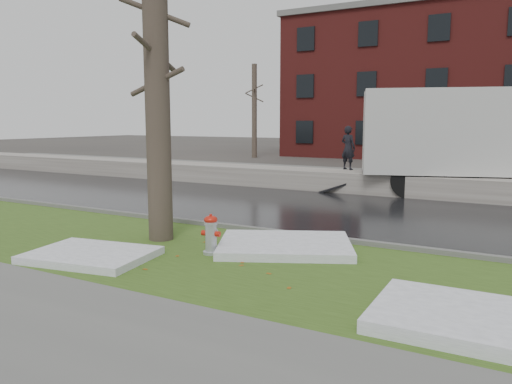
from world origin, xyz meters
The scene contains 17 objects.
ground centered at (0.00, 0.00, 0.00)m, with size 120.00×120.00×0.00m, color #47423D.
verge centered at (0.00, -1.25, 0.02)m, with size 60.00×4.50×0.04m, color #324D19.
sidewalk centered at (0.00, -5.00, 0.03)m, with size 60.00×3.00×0.05m, color slate.
road centered at (0.00, 4.50, 0.01)m, with size 60.00×7.00×0.03m, color black.
parking_lot centered at (0.00, 13.00, 0.01)m, with size 60.00×9.00×0.03m, color slate.
curb centered at (0.00, 1.00, 0.07)m, with size 60.00×0.15×0.14m, color slate.
snowbank centered at (0.00, 8.70, 0.38)m, with size 60.00×1.60×0.75m, color #ADA89E.
brick_building centered at (2.00, 30.00, 5.00)m, with size 26.00×12.00×10.00m, color maroon.
bg_tree_left centered at (-12.00, 22.00, 3.33)m, with size 1.40×1.62×6.50m.
bg_tree_center centered at (-6.00, 26.00, 3.33)m, with size 1.40×1.62×6.50m.
fire_hydrant centered at (0.01, -1.13, 0.46)m, with size 0.39×0.34×0.79m.
tree centered at (-1.63, -0.65, 3.32)m, with size 1.36×1.61×6.52m.
box_truck centered at (3.78, 9.93, 1.94)m, with size 10.97×5.30×3.66m.
worker centered at (-0.81, 9.30, 1.58)m, with size 0.60×0.40×1.65m, color black.
snow_patch_near centered at (1.09, -0.10, 0.12)m, with size 2.60×2.00×0.16m, color white.
snow_patch_far centered at (-1.76, -2.50, 0.11)m, with size 2.20×1.60×0.14m, color white.
snow_patch_side centered at (5.00, -2.40, 0.13)m, with size 2.80×1.80×0.18m, color white.
Camera 1 is at (5.33, -8.90, 2.59)m, focal length 35.00 mm.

